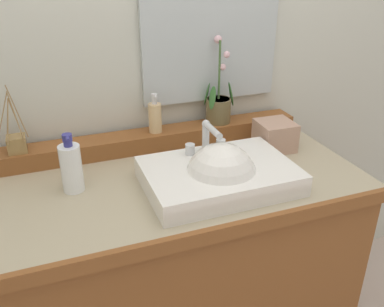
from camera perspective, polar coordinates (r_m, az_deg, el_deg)
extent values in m
cube|color=silver|center=(1.62, -7.47, 19.78)|extent=(2.91, 0.20, 2.69)
cube|color=brown|center=(1.64, -1.84, -16.70)|extent=(1.19, 0.60, 0.81)
cube|color=tan|center=(1.39, -2.08, -3.79)|extent=(1.21, 0.63, 0.04)
cube|color=brown|center=(1.15, 3.04, -11.06)|extent=(1.21, 0.02, 0.04)
cube|color=brown|center=(1.58, -5.01, 1.99)|extent=(1.14, 0.11, 0.06)
cube|color=white|center=(1.31, 3.70, -3.09)|extent=(0.47, 0.32, 0.07)
sphere|color=white|center=(1.30, 3.99, -3.39)|extent=(0.23, 0.23, 0.23)
cylinder|color=silver|center=(1.37, 1.89, 2.14)|extent=(0.02, 0.02, 0.10)
cylinder|color=silver|center=(1.30, 2.84, 3.24)|extent=(0.02, 0.11, 0.02)
sphere|color=silver|center=(1.35, 1.92, 4.09)|extent=(0.03, 0.03, 0.03)
cylinder|color=silver|center=(1.36, -0.27, 0.59)|extent=(0.03, 0.03, 0.04)
cylinder|color=silver|center=(1.40, 3.95, 1.26)|extent=(0.03, 0.03, 0.04)
cylinder|color=brown|center=(1.64, 3.61, 5.93)|extent=(0.10, 0.10, 0.09)
cylinder|color=tan|center=(1.63, 3.65, 7.30)|extent=(0.09, 0.09, 0.01)
cylinder|color=#476B38|center=(1.59, 3.77, 11.30)|extent=(0.01, 0.01, 0.22)
ellipsoid|color=#387033|center=(1.63, 5.36, 8.11)|extent=(0.03, 0.03, 0.10)
ellipsoid|color=#387033|center=(1.58, 2.81, 7.61)|extent=(0.04, 0.04, 0.09)
ellipsoid|color=#387033|center=(1.63, 2.05, 8.11)|extent=(0.04, 0.04, 0.09)
sphere|color=beige|center=(1.60, 4.22, 11.73)|extent=(0.03, 0.03, 0.03)
sphere|color=beige|center=(1.57, 4.78, 13.37)|extent=(0.02, 0.02, 0.02)
sphere|color=beige|center=(1.58, 3.58, 15.34)|extent=(0.03, 0.03, 0.03)
cylinder|color=#DDBA85|center=(1.54, -5.17, 4.85)|extent=(0.05, 0.05, 0.11)
cylinder|color=silver|center=(1.52, -5.27, 7.10)|extent=(0.02, 0.02, 0.02)
cylinder|color=silver|center=(1.51, -5.30, 7.78)|extent=(0.02, 0.02, 0.02)
cylinder|color=silver|center=(1.50, -5.17, 7.78)|extent=(0.01, 0.03, 0.01)
cube|color=olive|center=(1.51, -22.85, 1.20)|extent=(0.06, 0.06, 0.06)
cylinder|color=#9E7A4C|center=(1.47, -22.84, 5.27)|extent=(0.04, 0.01, 0.19)
cylinder|color=#9E7A4C|center=(1.49, -23.07, 4.67)|extent=(0.02, 0.05, 0.14)
cylinder|color=#9E7A4C|center=(1.49, -23.96, 4.50)|extent=(0.03, 0.04, 0.14)
cylinder|color=#9E7A4C|center=(1.47, -24.59, 4.46)|extent=(0.06, 0.01, 0.16)
cylinder|color=#9E7A4C|center=(1.46, -23.91, 3.94)|extent=(0.03, 0.04, 0.14)
cylinder|color=#9E7A4C|center=(1.45, -23.01, 4.63)|extent=(0.03, 0.04, 0.17)
cylinder|color=white|center=(1.32, -16.18, -1.98)|extent=(0.07, 0.07, 0.15)
cylinder|color=navy|center=(1.28, -16.64, 1.36)|extent=(0.03, 0.03, 0.02)
cylinder|color=navy|center=(1.28, -16.75, 2.13)|extent=(0.03, 0.03, 0.02)
cylinder|color=navy|center=(1.26, -16.69, 1.99)|extent=(0.01, 0.04, 0.01)
cube|color=tan|center=(1.58, 11.28, 2.43)|extent=(0.13, 0.13, 0.11)
cube|color=silver|center=(1.61, 2.66, 15.89)|extent=(0.54, 0.02, 0.49)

